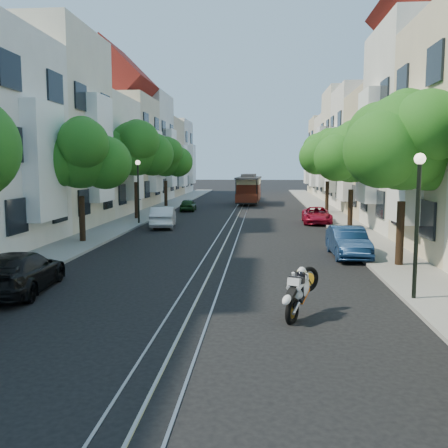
% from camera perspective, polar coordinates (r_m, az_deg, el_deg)
% --- Properties ---
extents(ground, '(200.00, 200.00, 0.00)m').
position_cam_1_polar(ground, '(38.72, 1.58, 0.88)').
color(ground, black).
rests_on(ground, ground).
extents(sidewalk_east, '(2.50, 80.00, 0.12)m').
position_cam_1_polar(sidewalk_east, '(39.03, 12.27, 0.86)').
color(sidewalk_east, gray).
rests_on(sidewalk_east, ground).
extents(sidewalk_west, '(2.50, 80.00, 0.12)m').
position_cam_1_polar(sidewalk_west, '(39.73, -8.92, 1.04)').
color(sidewalk_west, gray).
rests_on(sidewalk_west, ground).
extents(rail_left, '(0.06, 80.00, 0.02)m').
position_cam_1_polar(rail_left, '(38.74, 0.77, 0.90)').
color(rail_left, gray).
rests_on(rail_left, ground).
extents(rail_slot, '(0.06, 80.00, 0.02)m').
position_cam_1_polar(rail_slot, '(38.71, 1.58, 0.89)').
color(rail_slot, gray).
rests_on(rail_slot, ground).
extents(rail_right, '(0.06, 80.00, 0.02)m').
position_cam_1_polar(rail_right, '(38.69, 2.39, 0.89)').
color(rail_right, gray).
rests_on(rail_right, ground).
extents(lane_line, '(0.08, 80.00, 0.01)m').
position_cam_1_polar(lane_line, '(38.71, 1.58, 0.88)').
color(lane_line, tan).
rests_on(lane_line, ground).
extents(townhouses_east, '(7.75, 72.00, 12.00)m').
position_cam_1_polar(townhouses_east, '(39.67, 19.17, 8.15)').
color(townhouses_east, beige).
rests_on(townhouses_east, ground).
extents(townhouses_west, '(7.75, 72.00, 11.76)m').
position_cam_1_polar(townhouses_west, '(40.79, -15.47, 8.08)').
color(townhouses_west, silver).
rests_on(townhouses_west, ground).
extents(tree_e_b, '(4.93, 4.08, 6.68)m').
position_cam_1_polar(tree_e_b, '(20.18, 20.04, 8.58)').
color(tree_e_b, black).
rests_on(tree_e_b, ground).
extents(tree_e_c, '(4.84, 3.99, 6.52)m').
position_cam_1_polar(tree_e_c, '(30.92, 14.53, 7.73)').
color(tree_e_c, black).
rests_on(tree_e_c, ground).
extents(tree_e_d, '(5.01, 4.16, 6.85)m').
position_cam_1_polar(tree_e_d, '(41.80, 11.89, 7.85)').
color(tree_e_d, black).
rests_on(tree_e_d, ground).
extents(tree_w_b, '(4.72, 3.87, 6.27)m').
position_cam_1_polar(tree_w_b, '(26.07, -16.02, 7.47)').
color(tree_w_b, black).
rests_on(tree_w_b, ground).
extents(tree_w_c, '(5.13, 4.28, 7.09)m').
position_cam_1_polar(tree_w_c, '(36.60, -10.00, 8.39)').
color(tree_w_c, black).
rests_on(tree_w_c, ground).
extents(tree_w_d, '(4.84, 3.99, 6.52)m').
position_cam_1_polar(tree_w_d, '(47.32, -6.66, 7.47)').
color(tree_w_d, black).
rests_on(tree_w_d, ground).
extents(lamp_east, '(0.32, 0.32, 4.16)m').
position_cam_1_polar(lamp_east, '(15.16, 21.28, 2.14)').
color(lamp_east, black).
rests_on(lamp_east, ground).
extents(lamp_west, '(0.32, 0.32, 4.16)m').
position_cam_1_polar(lamp_west, '(33.51, -9.79, 4.75)').
color(lamp_west, black).
rests_on(lamp_west, ground).
extents(sportbike_rider, '(1.04, 1.70, 1.30)m').
position_cam_1_polar(sportbike_rider, '(13.14, 8.60, -7.43)').
color(sportbike_rider, black).
rests_on(sportbike_rider, ground).
extents(cable_car, '(2.58, 7.37, 2.80)m').
position_cam_1_polar(cable_car, '(51.02, 2.85, 4.15)').
color(cable_car, black).
rests_on(cable_car, ground).
extents(parked_car_e_mid, '(1.47, 4.01, 1.31)m').
position_cam_1_polar(parked_car_e_mid, '(22.14, 13.99, -2.00)').
color(parked_car_e_mid, '#0E2347').
rests_on(parked_car_e_mid, ground).
extents(parked_car_e_far, '(1.98, 4.09, 1.12)m').
position_cam_1_polar(parked_car_e_far, '(34.47, 10.56, 0.98)').
color(parked_car_e_far, maroon).
rests_on(parked_car_e_far, ground).
extents(parked_car_w_near, '(2.24, 4.60, 1.29)m').
position_cam_1_polar(parked_car_w_near, '(16.78, -22.33, -5.10)').
color(parked_car_w_near, black).
rests_on(parked_car_w_near, ground).
extents(parked_car_w_mid, '(1.89, 4.21, 1.34)m').
position_cam_1_polar(parked_car_w_mid, '(32.01, -6.96, 0.81)').
color(parked_car_w_mid, silver).
rests_on(parked_car_w_mid, ground).
extents(parked_car_w_far, '(1.37, 3.15, 1.06)m').
position_cam_1_polar(parked_car_w_far, '(43.29, -4.12, 2.18)').
color(parked_car_w_far, '#143315').
rests_on(parked_car_w_far, ground).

